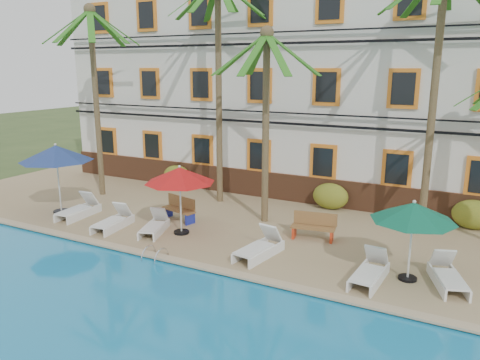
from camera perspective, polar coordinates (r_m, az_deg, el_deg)
The scene contains 23 objects.
ground at distance 15.17m, azimuth -4.06°, elevation -9.91°, with size 100.00×100.00×0.00m, color #384C23.
pool_deck at distance 19.27m, azimuth 3.80°, elevation -4.31°, with size 30.00×12.00×0.25m, color tan.
pool_coping at distance 14.36m, azimuth -6.00°, elevation -10.13°, with size 30.00×0.35×0.06m, color tan.
hotel_building at distance 22.99m, azimuth 9.19°, elevation 11.77°, with size 25.40×6.44×10.22m.
palm_a at distance 22.11m, azimuth -17.33°, elevation 11.93°, with size 4.07×4.07×8.46m.
palm_b at distance 19.99m, azimuth -2.64°, elevation 14.04°, with size 4.07×4.07×9.47m.
palm_c at distance 17.29m, azimuth 3.20°, elevation 9.83°, with size 4.07×4.07×7.22m.
palm_d at distance 17.15m, azimuth 22.84°, elevation 12.66°, with size 4.07×4.07×9.24m.
shrub_left at distance 23.22m, azimuth -7.68°, elevation 0.44°, with size 1.50×0.90×1.10m, color #2D601B.
shrub_mid at distance 19.86m, azimuth 10.97°, elevation -1.95°, with size 1.50×0.90×1.10m, color #2D601B.
shrub_right at distance 19.11m, azimuth 26.59°, elevation -3.80°, with size 1.50×0.90×1.10m, color #2D601B.
umbrella_blue at distance 19.97m, azimuth -21.51°, elevation 3.01°, with size 2.87×2.87×2.86m.
umbrella_red at distance 16.38m, azimuth -7.36°, elevation 0.55°, with size 2.49×2.49×2.49m.
umbrella_green at distance 13.51m, azimuth 20.39°, elevation -3.70°, with size 2.32×2.32×2.32m.
lounger_a at distance 19.65m, azimuth -19.03°, elevation -3.39°, with size 0.85×2.01×0.93m.
lounger_b at distance 17.89m, azimuth -15.18°, elevation -4.82°, with size 0.87×1.92×0.88m.
lounger_c at distance 17.10m, azimuth -10.39°, elevation -5.48°, with size 1.14×1.85×0.82m.
lounger_d at distance 14.80m, azimuth 2.41°, elevation -8.19°, with size 1.00×2.04×0.92m.
lounger_e at distance 13.65m, azimuth 15.53°, elevation -10.70°, with size 0.78×1.93×0.89m.
lounger_f at distance 14.12m, azimuth 24.00°, elevation -10.62°, with size 1.25×1.97×0.88m.
bench_left at distance 18.26m, azimuth -7.32°, elevation -3.46°, with size 1.57×0.82×0.93m.
bench_right at distance 16.37m, azimuth 8.94°, elevation -5.55°, with size 1.56×0.71×0.93m.
pool_ladder at distance 15.00m, azimuth -10.30°, elevation -9.35°, with size 0.54×0.74×0.74m.
Camera 1 is at (7.40, -11.78, 6.05)m, focal length 35.00 mm.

